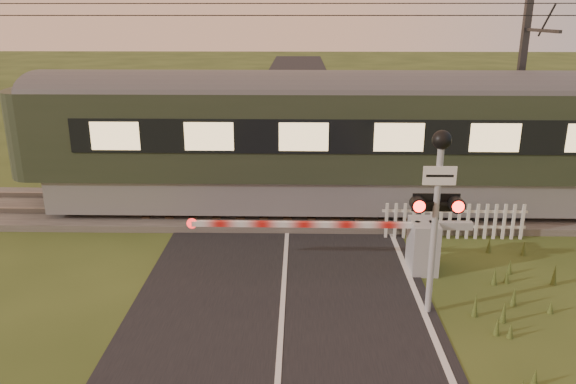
{
  "coord_description": "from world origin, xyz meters",
  "views": [
    {
      "loc": [
        0.33,
        -8.94,
        5.54
      ],
      "look_at": [
        0.06,
        3.2,
        1.68
      ],
      "focal_mm": 35.0,
      "sensor_mm": 36.0,
      "label": 1
    }
  ],
  "objects_px": {
    "picket_fence": "(454,221)",
    "catenary_mast": "(520,89)",
    "boom_gate": "(412,243)",
    "crossing_signal": "(438,191)"
  },
  "relations": [
    {
      "from": "boom_gate",
      "to": "crossing_signal",
      "type": "height_order",
      "value": "crossing_signal"
    },
    {
      "from": "crossing_signal",
      "to": "catenary_mast",
      "type": "relative_size",
      "value": 0.56
    },
    {
      "from": "boom_gate",
      "to": "picket_fence",
      "type": "relative_size",
      "value": 1.72
    },
    {
      "from": "boom_gate",
      "to": "picket_fence",
      "type": "height_order",
      "value": "boom_gate"
    },
    {
      "from": "boom_gate",
      "to": "catenary_mast",
      "type": "height_order",
      "value": "catenary_mast"
    },
    {
      "from": "picket_fence",
      "to": "catenary_mast",
      "type": "relative_size",
      "value": 0.58
    },
    {
      "from": "picket_fence",
      "to": "catenary_mast",
      "type": "bearing_deg",
      "value": 55.48
    },
    {
      "from": "boom_gate",
      "to": "catenary_mast",
      "type": "xyz_separation_m",
      "value": [
        4.27,
        5.99,
        2.68
      ]
    },
    {
      "from": "picket_fence",
      "to": "catenary_mast",
      "type": "height_order",
      "value": "catenary_mast"
    },
    {
      "from": "picket_fence",
      "to": "crossing_signal",
      "type": "bearing_deg",
      "value": -111.08
    }
  ]
}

